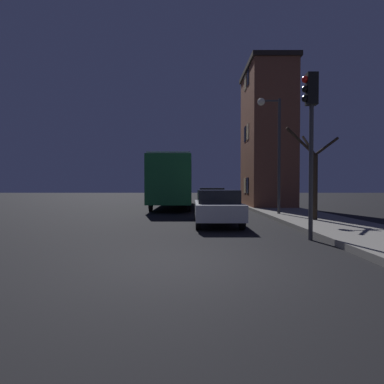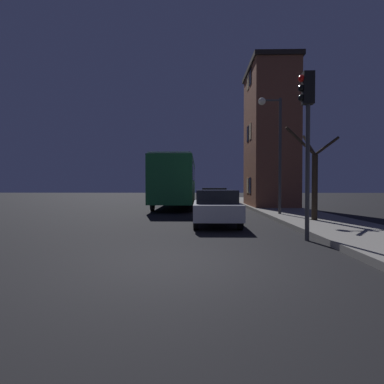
{
  "view_description": "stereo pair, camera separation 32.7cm",
  "coord_description": "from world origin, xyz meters",
  "views": [
    {
      "loc": [
        -0.03,
        -5.83,
        1.55
      ],
      "look_at": [
        -0.08,
        10.33,
        1.21
      ],
      "focal_mm": 28.0,
      "sensor_mm": 36.0,
      "label": 1
    },
    {
      "loc": [
        0.3,
        -5.83,
        1.55
      ],
      "look_at": [
        -0.08,
        10.33,
        1.21
      ],
      "focal_mm": 28.0,
      "sensor_mm": 36.0,
      "label": 2
    }
  ],
  "objects": [
    {
      "name": "car_near_lane",
      "position": [
        0.97,
        5.97,
        0.73
      ],
      "size": [
        1.73,
        4.07,
        1.39
      ],
      "color": "#B7BABF",
      "rests_on": "ground"
    },
    {
      "name": "bus",
      "position": [
        -1.34,
        15.76,
        2.06
      ],
      "size": [
        2.57,
        10.7,
        3.44
      ],
      "color": "#1E6B33",
      "rests_on": "ground"
    },
    {
      "name": "car_mid_lane",
      "position": [
        1.34,
        15.42,
        0.74
      ],
      "size": [
        1.86,
        4.07,
        1.4
      ],
      "color": "olive",
      "rests_on": "ground"
    },
    {
      "name": "traffic_light",
      "position": [
        3.33,
        2.67,
        3.38
      ],
      "size": [
        0.43,
        0.24,
        4.73
      ],
      "color": "#38383A",
      "rests_on": "ground"
    },
    {
      "name": "streetlamp",
      "position": [
        4.0,
        8.97,
        3.91
      ],
      "size": [
        1.15,
        0.37,
        5.7
      ],
      "color": "#38383A",
      "rests_on": "sidewalk"
    },
    {
      "name": "ground_plane",
      "position": [
        0.0,
        0.0,
        0.0
      ],
      "size": [
        120.0,
        120.0,
        0.0
      ],
      "primitive_type": "plane",
      "color": "black"
    },
    {
      "name": "brick_building",
      "position": [
        5.25,
        15.35,
        5.05
      ],
      "size": [
        3.09,
        5.37,
        9.71
      ],
      "color": "brown",
      "rests_on": "sidewalk"
    },
    {
      "name": "bare_tree",
      "position": [
        4.94,
        6.38,
        1.94
      ],
      "size": [
        2.21,
        1.19,
        3.76
      ],
      "color": "#2D2319",
      "rests_on": "sidewalk"
    }
  ]
}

